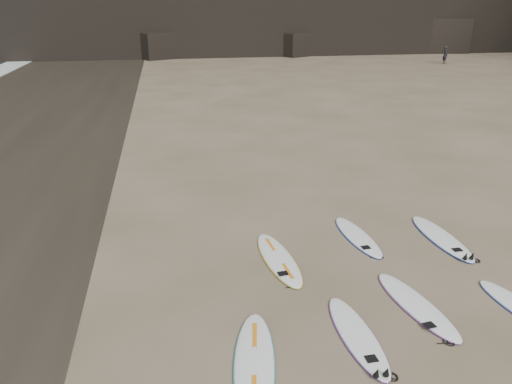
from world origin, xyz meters
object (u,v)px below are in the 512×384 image
surfboard_2 (416,305)px  surfboard_6 (358,236)px  surfboard_5 (279,258)px  person_a (445,55)px  surfboard_1 (357,335)px  surfboard_0 (254,362)px  surfboard_7 (441,237)px

surfboard_2 → surfboard_6: 3.01m
surfboard_5 → person_a: 40.58m
surfboard_1 → person_a: size_ratio=1.52×
person_a → surfboard_2: bearing=148.4°
person_a → surfboard_0: bearing=145.4°
surfboard_0 → person_a: person_a is taller
surfboard_5 → surfboard_6: surfboard_5 is taller
surfboard_0 → surfboard_2: size_ratio=1.08×
surfboard_0 → surfboard_7: 6.43m
surfboard_2 → surfboard_5: surfboard_5 is taller
surfboard_1 → surfboard_7: 4.71m
surfboard_1 → surfboard_2: bearing=23.4°
surfboard_0 → surfboard_6: 5.24m
surfboard_5 → surfboard_6: 2.30m
surfboard_1 → surfboard_5: size_ratio=0.91×
surfboard_1 → surfboard_2: 1.60m
surfboard_0 → person_a: 43.95m
surfboard_1 → surfboard_7: bearing=42.1°
person_a → surfboard_1: bearing=147.2°
surfboard_5 → surfboard_7: size_ratio=1.00×
surfboard_0 → person_a: (24.20, 36.68, 0.73)m
person_a → surfboard_5: bearing=144.2°
surfboard_2 → surfboard_6: (-0.03, 3.01, -0.00)m
surfboard_2 → surfboard_5: 3.14m
surfboard_1 → surfboard_7: surfboard_7 is taller
surfboard_2 → surfboard_5: bearing=125.6°
surfboard_2 → surfboard_7: surfboard_7 is taller
surfboard_5 → surfboard_0: bearing=-114.3°
surfboard_5 → person_a: person_a is taller
surfboard_7 → person_a: person_a is taller
surfboard_0 → surfboard_2: bearing=28.1°
surfboard_0 → surfboard_1: (1.89, 0.38, -0.01)m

